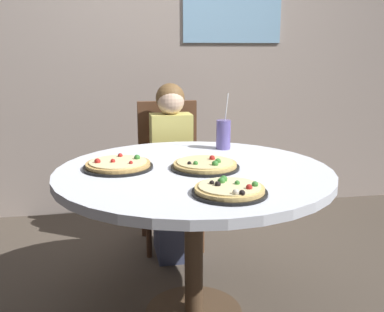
% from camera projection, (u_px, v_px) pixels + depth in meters
% --- Properties ---
extents(wall_with_window, '(5.20, 0.14, 2.90)m').
position_uv_depth(wall_with_window, '(157.00, 27.00, 3.47)').
color(wall_with_window, '#A8998E').
rests_on(wall_with_window, ground_plane).
extents(dining_table, '(1.28, 1.28, 0.75)m').
position_uv_depth(dining_table, '(194.00, 188.00, 2.10)').
color(dining_table, silver).
rests_on(dining_table, ground_plane).
extents(chair_wooden, '(0.41, 0.41, 0.95)m').
position_uv_depth(chair_wooden, '(169.00, 165.00, 3.03)').
color(chair_wooden, brown).
rests_on(chair_wooden, ground_plane).
extents(diner_child, '(0.26, 0.41, 1.08)m').
position_uv_depth(diner_child, '(173.00, 179.00, 2.86)').
color(diner_child, '#3F4766').
rests_on(diner_child, ground_plane).
extents(pizza_veggie, '(0.32, 0.32, 0.05)m').
position_uv_depth(pizza_veggie, '(205.00, 165.00, 2.08)').
color(pizza_veggie, black).
rests_on(pizza_veggie, dining_table).
extents(pizza_cheese, '(0.32, 0.32, 0.05)m').
position_uv_depth(pizza_cheese, '(118.00, 165.00, 2.08)').
color(pizza_cheese, black).
rests_on(pizza_cheese, dining_table).
extents(pizza_pepperoni, '(0.29, 0.29, 0.05)m').
position_uv_depth(pizza_pepperoni, '(230.00, 190.00, 1.71)').
color(pizza_pepperoni, black).
rests_on(pizza_pepperoni, dining_table).
extents(soda_cup, '(0.08, 0.08, 0.31)m').
position_uv_depth(soda_cup, '(223.00, 134.00, 2.48)').
color(soda_cup, '#6659A5').
rests_on(soda_cup, dining_table).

